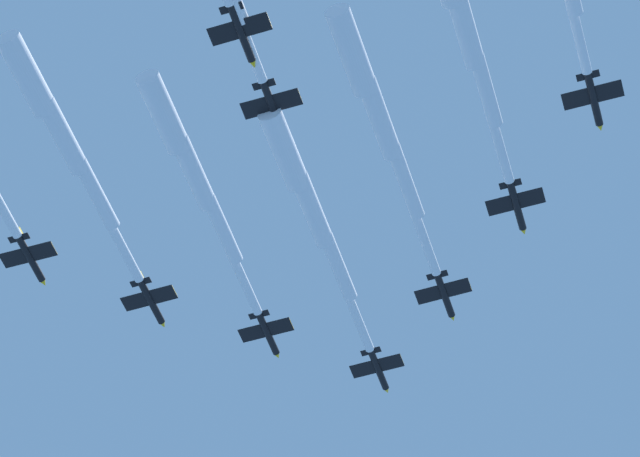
% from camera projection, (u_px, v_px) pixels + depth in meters
% --- Properties ---
extents(jet_lead, '(29.36, 50.68, 3.68)m').
position_uv_depth(jet_lead, '(311.00, 210.00, 204.04)').
color(jet_lead, black).
extents(jet_port_inner, '(28.70, 48.79, 3.67)m').
position_uv_depth(jet_port_inner, '(193.00, 174.00, 199.89)').
color(jet_port_inner, black).
extents(jet_starboard_inner, '(29.25, 51.01, 3.67)m').
position_uv_depth(jet_starboard_inner, '(379.00, 119.00, 192.96)').
color(jet_starboard_inner, black).
extents(jet_port_mid, '(27.89, 48.47, 3.65)m').
position_uv_depth(jet_port_mid, '(63.00, 137.00, 194.29)').
color(jet_port_mid, black).
extents(jet_starboard_mid, '(27.55, 46.28, 3.67)m').
position_uv_depth(jet_starboard_mid, '(465.00, 31.00, 184.96)').
color(jet_starboard_mid, black).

